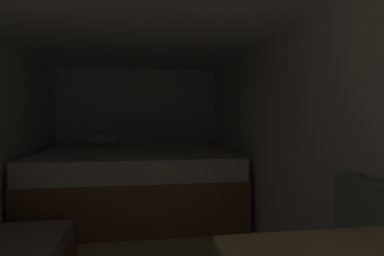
% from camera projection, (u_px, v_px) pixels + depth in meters
% --- Properties ---
extents(wall_back, '(2.64, 0.05, 2.00)m').
position_uv_depth(wall_back, '(138.00, 131.00, 5.18)').
color(wall_back, silver).
rests_on(wall_back, ground).
extents(wall_right, '(0.05, 5.50, 2.00)m').
position_uv_depth(wall_right, '(291.00, 146.00, 2.63)').
color(wall_right, silver).
rests_on(wall_right, ground).
extents(ceiling_slab, '(2.64, 5.50, 0.05)m').
position_uv_depth(ceiling_slab, '(131.00, 13.00, 2.39)').
color(ceiling_slab, white).
rests_on(ceiling_slab, wall_left).
extents(bed, '(2.42, 1.98, 0.99)m').
position_uv_depth(bed, '(137.00, 181.00, 4.15)').
color(bed, olive).
rests_on(bed, ground).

